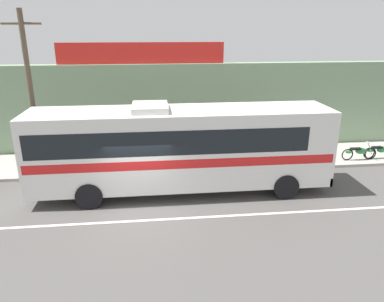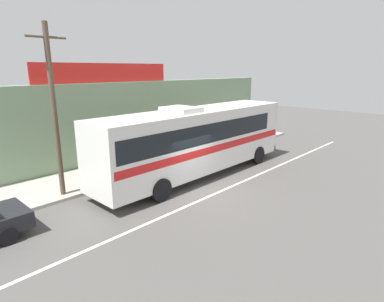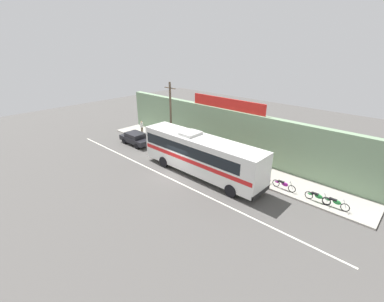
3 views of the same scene
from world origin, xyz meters
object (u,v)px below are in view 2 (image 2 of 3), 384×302
Objects in this scene: motorcycle_green at (234,139)px; pedestrian_near_shop at (124,152)px; motorcycle_red at (216,144)px; utility_pole at (54,110)px; intercity_bus at (197,138)px; motorcycle_orange at (261,131)px; motorcycle_blue at (254,134)px.

motorcycle_green is 1.14× the size of pedestrian_near_shop.
motorcycle_green is at bearing -0.84° from motorcycle_red.
utility_pole is 4.21× the size of pedestrian_near_shop.
intercity_bus is 4.13m from pedestrian_near_shop.
motorcycle_red is 5.98m from motorcycle_orange.
motorcycle_green and motorcycle_blue have the same top height.
utility_pole is at bearing -166.94° from pedestrian_near_shop.
motorcycle_red is at bearing -6.41° from pedestrian_near_shop.
motorcycle_orange is at bearing 0.46° from motorcycle_red.
pedestrian_near_shop reaches higher than motorcycle_orange.
motorcycle_blue is at bearing -175.88° from motorcycle_orange.
motorcycle_red is 4.76m from motorcycle_blue.
motorcycle_orange is at bearing 0.58° from utility_pole.
motorcycle_orange is at bearing 4.12° from motorcycle_blue.
intercity_bus is 7.08× the size of pedestrian_near_shop.
intercity_bus is 6.96m from utility_pole.
intercity_bus is at bearing -152.10° from motorcycle_red.
motorcycle_green is 9.21m from pedestrian_near_shop.
motorcycle_orange is (10.66, 2.52, -1.50)m from intercity_bus.
utility_pole is at bearing -179.70° from motorcycle_blue.
motorcycle_green is 1.06× the size of motorcycle_orange.
motorcycle_blue is 11.83m from pedestrian_near_shop.
motorcycle_orange is (3.86, 0.08, 0.00)m from motorcycle_green.
utility_pole is 16.07m from motorcycle_blue.
pedestrian_near_shop is (-13.01, 0.74, 0.58)m from motorcycle_orange.
motorcycle_green is 3.86m from motorcycle_orange.
pedestrian_near_shop is (3.93, 0.91, -2.76)m from utility_pole.
utility_pole reaches higher than motorcycle_blue.
motorcycle_red is 1.02× the size of motorcycle_orange.
motorcycle_orange is (5.98, 0.05, 0.00)m from motorcycle_red.
motorcycle_blue is at bearing 14.48° from intercity_bus.
motorcycle_blue is 1.01× the size of motorcycle_orange.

